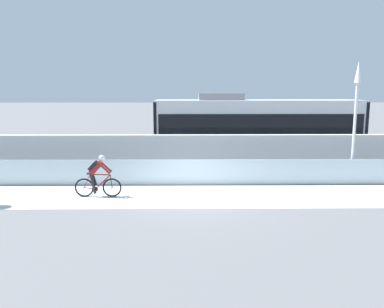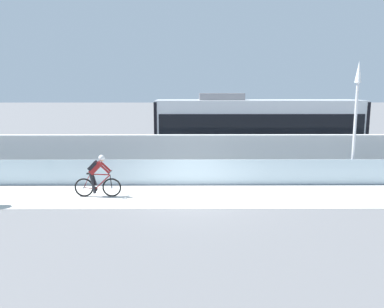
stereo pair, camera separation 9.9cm
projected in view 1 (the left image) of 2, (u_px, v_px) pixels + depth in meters
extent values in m
plane|color=slate|center=(192.00, 197.00, 15.00)|extent=(200.00, 200.00, 0.00)
cube|color=silver|center=(192.00, 196.00, 15.00)|extent=(32.00, 3.20, 0.01)
cube|color=silver|center=(192.00, 172.00, 16.73)|extent=(32.00, 0.05, 1.09)
cube|color=silver|center=(191.00, 155.00, 18.44)|extent=(32.00, 0.36, 1.94)
cube|color=#595654|center=(191.00, 165.00, 21.05)|extent=(32.00, 0.08, 0.01)
cube|color=#595654|center=(191.00, 160.00, 22.46)|extent=(32.00, 0.08, 0.01)
cube|color=silver|center=(257.00, 129.00, 21.49)|extent=(11.00, 2.50, 3.10)
cube|color=black|center=(257.00, 122.00, 21.43)|extent=(10.56, 2.54, 1.04)
cube|color=#19599E|center=(256.00, 153.00, 21.71)|extent=(10.78, 2.53, 0.28)
cube|color=slate|center=(221.00, 97.00, 21.18)|extent=(2.40, 1.10, 0.36)
cube|color=#232326|center=(192.00, 156.00, 21.70)|extent=(1.40, 1.88, 0.20)
cylinder|color=black|center=(193.00, 160.00, 21.00)|extent=(0.60, 0.10, 0.60)
cylinder|color=black|center=(192.00, 155.00, 22.41)|extent=(0.60, 0.10, 0.60)
cube|color=#232326|center=(320.00, 156.00, 21.78)|extent=(1.40, 1.88, 0.20)
cylinder|color=black|center=(324.00, 160.00, 21.08)|extent=(0.60, 0.10, 0.60)
cylinder|color=black|center=(315.00, 155.00, 22.50)|extent=(0.60, 0.10, 0.60)
cube|color=black|center=(157.00, 129.00, 21.42)|extent=(0.16, 2.54, 2.94)
cube|color=black|center=(356.00, 128.00, 21.55)|extent=(0.16, 2.54, 2.94)
torus|color=black|center=(112.00, 188.00, 14.90)|extent=(0.72, 0.06, 0.72)
cylinder|color=#99999E|center=(112.00, 188.00, 14.90)|extent=(0.07, 0.10, 0.07)
torus|color=black|center=(84.00, 188.00, 14.89)|extent=(0.72, 0.06, 0.72)
cylinder|color=#99999E|center=(84.00, 188.00, 14.89)|extent=(0.07, 0.10, 0.07)
cylinder|color=maroon|center=(103.00, 182.00, 14.86)|extent=(0.60, 0.04, 0.58)
cylinder|color=maroon|center=(93.00, 182.00, 14.86)|extent=(0.22, 0.04, 0.59)
cylinder|color=maroon|center=(100.00, 175.00, 14.82)|extent=(0.76, 0.04, 0.07)
cylinder|color=maroon|center=(90.00, 188.00, 14.90)|extent=(0.43, 0.03, 0.09)
cylinder|color=maroon|center=(87.00, 181.00, 14.85)|extent=(0.27, 0.02, 0.53)
cylinder|color=black|center=(111.00, 181.00, 14.86)|extent=(0.08, 0.03, 0.49)
cube|color=black|center=(90.00, 174.00, 14.80)|extent=(0.24, 0.10, 0.05)
cylinder|color=black|center=(110.00, 172.00, 14.81)|extent=(0.03, 0.58, 0.03)
cylinder|color=#262628|center=(96.00, 189.00, 14.91)|extent=(0.18, 0.02, 0.18)
cube|color=maroon|center=(96.00, 168.00, 14.77)|extent=(0.50, 0.28, 0.51)
cube|color=black|center=(93.00, 166.00, 14.76)|extent=(0.38, 0.30, 0.38)
sphere|color=tan|center=(102.00, 159.00, 14.72)|extent=(0.20, 0.20, 0.20)
sphere|color=silver|center=(102.00, 158.00, 14.71)|extent=(0.23, 0.23, 0.23)
cylinder|color=maroon|center=(104.00, 169.00, 14.62)|extent=(0.41, 0.08, 0.41)
cylinder|color=maroon|center=(106.00, 167.00, 14.93)|extent=(0.41, 0.08, 0.41)
cylinder|color=black|center=(93.00, 183.00, 14.78)|extent=(0.25, 0.11, 0.79)
cylinder|color=black|center=(94.00, 179.00, 14.93)|extent=(0.25, 0.11, 0.52)
cylinder|color=gray|center=(351.00, 180.00, 17.19)|extent=(0.24, 0.24, 0.20)
cylinder|color=silver|center=(354.00, 133.00, 16.84)|extent=(0.12, 0.12, 4.20)
cone|color=white|center=(358.00, 72.00, 16.42)|extent=(0.28, 0.28, 0.90)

